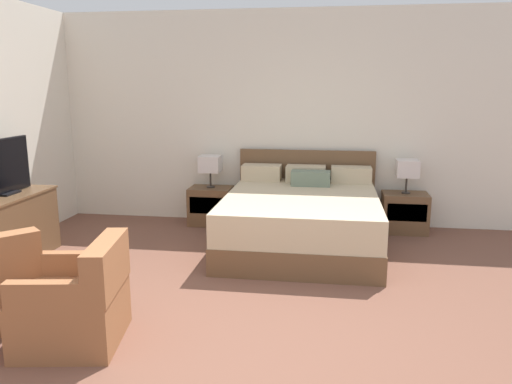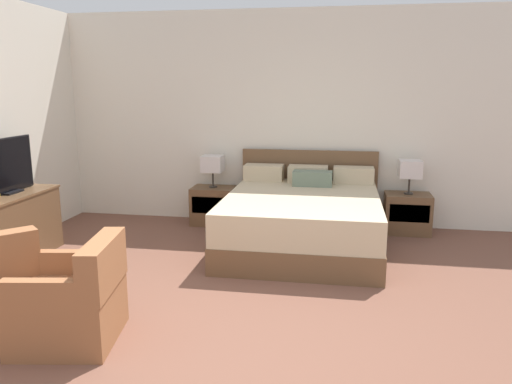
{
  "view_description": "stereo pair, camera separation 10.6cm",
  "coord_description": "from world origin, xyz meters",
  "px_view_note": "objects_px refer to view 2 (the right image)",
  "views": [
    {
      "loc": [
        0.62,
        -2.97,
        1.81
      ],
      "look_at": [
        -0.12,
        1.99,
        0.75
      ],
      "focal_mm": 35.0,
      "sensor_mm": 36.0,
      "label": 1
    },
    {
      "loc": [
        0.73,
        -2.96,
        1.81
      ],
      "look_at": [
        -0.12,
        1.99,
        0.75
      ],
      "focal_mm": 35.0,
      "sensor_mm": 36.0,
      "label": 2
    }
  ],
  "objects_px": {
    "nightstand_left": "(213,206)",
    "armchair_companion": "(74,303)",
    "table_lamp_left": "(213,164)",
    "table_lamp_right": "(410,169)",
    "dresser": "(10,226)",
    "nightstand_right": "(407,213)",
    "tv": "(7,167)",
    "bed": "(303,219)"
  },
  "relations": [
    {
      "from": "nightstand_left",
      "to": "armchair_companion",
      "type": "distance_m",
      "value": 3.24
    },
    {
      "from": "table_lamp_left",
      "to": "table_lamp_right",
      "type": "bearing_deg",
      "value": 0.0
    },
    {
      "from": "nightstand_left",
      "to": "dresser",
      "type": "distance_m",
      "value": 2.48
    },
    {
      "from": "table_lamp_right",
      "to": "nightstand_right",
      "type": "bearing_deg",
      "value": -90.0
    },
    {
      "from": "table_lamp_left",
      "to": "tv",
      "type": "bearing_deg",
      "value": -136.11
    },
    {
      "from": "bed",
      "to": "tv",
      "type": "relative_size",
      "value": 2.63
    },
    {
      "from": "table_lamp_left",
      "to": "dresser",
      "type": "bearing_deg",
      "value": -135.32
    },
    {
      "from": "nightstand_right",
      "to": "table_lamp_left",
      "type": "distance_m",
      "value": 2.57
    },
    {
      "from": "nightstand_right",
      "to": "dresser",
      "type": "relative_size",
      "value": 0.49
    },
    {
      "from": "table_lamp_right",
      "to": "nightstand_left",
      "type": "bearing_deg",
      "value": -179.97
    },
    {
      "from": "nightstand_left",
      "to": "table_lamp_right",
      "type": "distance_m",
      "value": 2.57
    },
    {
      "from": "table_lamp_left",
      "to": "dresser",
      "type": "relative_size",
      "value": 0.37
    },
    {
      "from": "table_lamp_right",
      "to": "dresser",
      "type": "distance_m",
      "value": 4.64
    },
    {
      "from": "bed",
      "to": "table_lamp_right",
      "type": "xyz_separation_m",
      "value": [
        1.26,
        0.78,
        0.48
      ]
    },
    {
      "from": "bed",
      "to": "nightstand_left",
      "type": "bearing_deg",
      "value": 148.17
    },
    {
      "from": "tv",
      "to": "armchair_companion",
      "type": "relative_size",
      "value": 1.01
    },
    {
      "from": "table_lamp_left",
      "to": "tv",
      "type": "relative_size",
      "value": 0.53
    },
    {
      "from": "nightstand_left",
      "to": "nightstand_right",
      "type": "bearing_deg",
      "value": 0.0
    },
    {
      "from": "bed",
      "to": "nightstand_right",
      "type": "distance_m",
      "value": 1.48
    },
    {
      "from": "nightstand_right",
      "to": "table_lamp_right",
      "type": "xyz_separation_m",
      "value": [
        0.0,
        0.0,
        0.56
      ]
    },
    {
      "from": "dresser",
      "to": "table_lamp_right",
      "type": "bearing_deg",
      "value": 22.2
    },
    {
      "from": "tv",
      "to": "armchair_companion",
      "type": "xyz_separation_m",
      "value": [
        1.56,
        -1.54,
        -0.71
      ]
    },
    {
      "from": "table_lamp_left",
      "to": "nightstand_left",
      "type": "bearing_deg",
      "value": -90.0
    },
    {
      "from": "nightstand_left",
      "to": "tv",
      "type": "bearing_deg",
      "value": -136.13
    },
    {
      "from": "nightstand_left",
      "to": "table_lamp_left",
      "type": "bearing_deg",
      "value": 90.0
    },
    {
      "from": "nightstand_left",
      "to": "dresser",
      "type": "bearing_deg",
      "value": -135.34
    },
    {
      "from": "nightstand_right",
      "to": "bed",
      "type": "bearing_deg",
      "value": -148.15
    },
    {
      "from": "nightstand_right",
      "to": "table_lamp_left",
      "type": "xyz_separation_m",
      "value": [
        -2.51,
        0.0,
        0.56
      ]
    },
    {
      "from": "nightstand_left",
      "to": "tv",
      "type": "relative_size",
      "value": 0.7
    },
    {
      "from": "table_lamp_right",
      "to": "dresser",
      "type": "xyz_separation_m",
      "value": [
        -4.28,
        -1.75,
        -0.44
      ]
    },
    {
      "from": "tv",
      "to": "table_lamp_right",
      "type": "bearing_deg",
      "value": 21.64
    },
    {
      "from": "table_lamp_right",
      "to": "armchair_companion",
      "type": "distance_m",
      "value": 4.26
    },
    {
      "from": "bed",
      "to": "nightstand_right",
      "type": "height_order",
      "value": "bed"
    },
    {
      "from": "bed",
      "to": "armchair_companion",
      "type": "bearing_deg",
      "value": -120.64
    },
    {
      "from": "nightstand_left",
      "to": "nightstand_right",
      "type": "distance_m",
      "value": 2.51
    },
    {
      "from": "bed",
      "to": "nightstand_left",
      "type": "height_order",
      "value": "bed"
    },
    {
      "from": "tv",
      "to": "armchair_companion",
      "type": "bearing_deg",
      "value": -44.58
    },
    {
      "from": "armchair_companion",
      "to": "nightstand_right",
      "type": "bearing_deg",
      "value": 50.05
    },
    {
      "from": "bed",
      "to": "dresser",
      "type": "bearing_deg",
      "value": -162.3
    },
    {
      "from": "armchair_companion",
      "to": "nightstand_left",
      "type": "bearing_deg",
      "value": 86.5
    },
    {
      "from": "table_lamp_left",
      "to": "dresser",
      "type": "xyz_separation_m",
      "value": [
        -1.77,
        -1.75,
        -0.44
      ]
    },
    {
      "from": "nightstand_right",
      "to": "table_lamp_left",
      "type": "height_order",
      "value": "table_lamp_left"
    }
  ]
}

